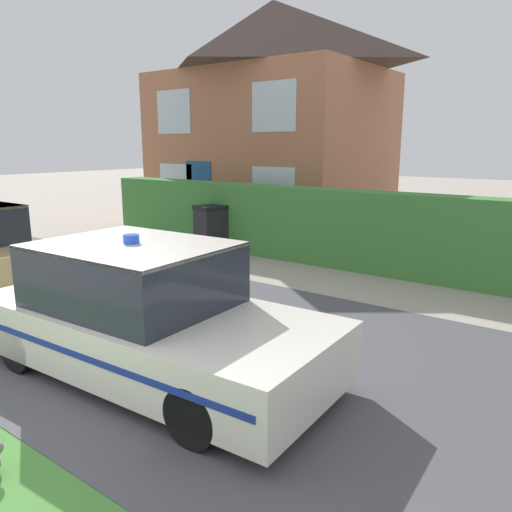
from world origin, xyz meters
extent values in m
cube|color=#4C4C51|center=(0.00, 3.42, 0.01)|extent=(28.00, 5.48, 0.01)
cube|color=#3D7F38|center=(-0.12, 8.30, 0.83)|extent=(15.11, 0.67, 1.65)
cylinder|color=black|center=(1.25, 1.56, 0.30)|extent=(0.58, 0.23, 0.57)
cylinder|color=black|center=(1.18, 3.19, 0.30)|extent=(0.58, 0.23, 0.57)
cylinder|color=black|center=(-1.41, 1.44, 0.30)|extent=(0.58, 0.23, 0.57)
cylinder|color=black|center=(-1.48, 3.07, 0.30)|extent=(0.58, 0.23, 0.57)
cube|color=silver|center=(-0.12, 2.32, 0.48)|extent=(4.37, 2.03, 0.63)
cube|color=#232833|center=(-0.38, 2.30, 1.15)|extent=(2.15, 1.75, 0.70)
cube|color=silver|center=(-0.38, 2.30, 1.48)|extent=(2.15, 1.75, 0.04)
cube|color=navy|center=(-0.07, 1.39, 0.53)|extent=(4.07, 0.19, 0.07)
cube|color=navy|center=(-0.16, 3.24, 0.53)|extent=(4.07, 0.19, 0.07)
cylinder|color=blue|center=(-0.38, 2.30, 1.55)|extent=(0.18, 0.18, 0.10)
cylinder|color=black|center=(-4.25, 3.26, 0.33)|extent=(0.64, 0.21, 0.64)
cube|color=#A86B4C|center=(-5.61, 12.56, 2.41)|extent=(6.77, 5.21, 4.82)
pyramid|color=#473833|center=(-5.61, 12.56, 5.90)|extent=(7.11, 5.47, 2.17)
cube|color=navy|center=(-6.50, 9.94, 1.05)|extent=(1.00, 0.02, 2.10)
cube|color=silver|center=(-7.47, 9.94, 1.35)|extent=(1.40, 0.02, 1.30)
cube|color=silver|center=(-3.75, 9.94, 1.35)|extent=(1.40, 0.02, 1.30)
cube|color=silver|center=(-7.47, 9.94, 3.56)|extent=(1.40, 0.02, 1.30)
cube|color=silver|center=(-3.75, 9.94, 3.56)|extent=(1.40, 0.02, 1.30)
cube|color=black|center=(-4.03, 7.71, 0.53)|extent=(0.69, 0.77, 1.05)
cube|color=black|center=(-4.03, 7.71, 1.10)|extent=(0.72, 0.81, 0.10)
camera|label=1|loc=(4.01, -1.26, 2.58)|focal=35.00mm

